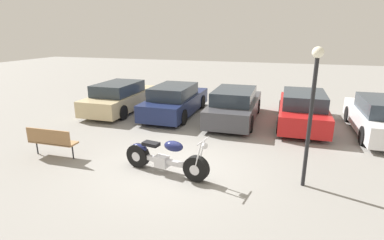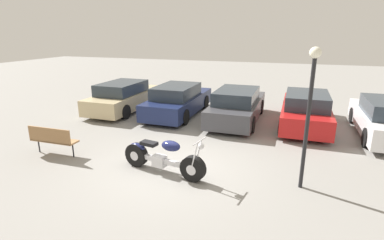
{
  "view_description": "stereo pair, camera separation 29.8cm",
  "coord_description": "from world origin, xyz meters",
  "px_view_note": "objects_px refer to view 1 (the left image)",
  "views": [
    {
      "loc": [
        2.68,
        -6.93,
        3.54
      ],
      "look_at": [
        -0.02,
        1.75,
        0.85
      ],
      "focal_mm": 28.0,
      "sensor_mm": 36.0,
      "label": 1
    },
    {
      "loc": [
        2.96,
        -6.84,
        3.54
      ],
      "look_at": [
        -0.02,
        1.75,
        0.85
      ],
      "focal_mm": 28.0,
      "sensor_mm": 36.0,
      "label": 2
    }
  ],
  "objects_px": {
    "motorcycle": "(165,158)",
    "lamp_post": "(313,98)",
    "parked_car_champagne": "(121,97)",
    "parked_car_white": "(382,117)",
    "parked_car_red": "(302,109)",
    "parked_car_dark_grey": "(235,105)",
    "park_bench": "(51,140)",
    "parked_car_navy": "(175,101)"
  },
  "relations": [
    {
      "from": "motorcycle",
      "to": "lamp_post",
      "type": "height_order",
      "value": "lamp_post"
    },
    {
      "from": "parked_car_champagne",
      "to": "parked_car_white",
      "type": "distance_m",
      "value": 10.54
    },
    {
      "from": "parked_car_red",
      "to": "parked_car_champagne",
      "type": "bearing_deg",
      "value": -178.99
    },
    {
      "from": "parked_car_dark_grey",
      "to": "park_bench",
      "type": "xyz_separation_m",
      "value": [
        -4.43,
        -5.37,
        -0.09
      ]
    },
    {
      "from": "park_bench",
      "to": "lamp_post",
      "type": "height_order",
      "value": "lamp_post"
    },
    {
      "from": "parked_car_red",
      "to": "parked_car_white",
      "type": "bearing_deg",
      "value": -8.75
    },
    {
      "from": "park_bench",
      "to": "lamp_post",
      "type": "distance_m",
      "value": 7.11
    },
    {
      "from": "parked_car_navy",
      "to": "parked_car_red",
      "type": "height_order",
      "value": "same"
    },
    {
      "from": "motorcycle",
      "to": "lamp_post",
      "type": "xyz_separation_m",
      "value": [
        3.4,
        0.37,
        1.71
      ]
    },
    {
      "from": "motorcycle",
      "to": "park_bench",
      "type": "height_order",
      "value": "motorcycle"
    },
    {
      "from": "parked_car_dark_grey",
      "to": "parked_car_red",
      "type": "bearing_deg",
      "value": 3.7
    },
    {
      "from": "motorcycle",
      "to": "parked_car_white",
      "type": "distance_m",
      "value": 8.02
    },
    {
      "from": "parked_car_white",
      "to": "park_bench",
      "type": "xyz_separation_m",
      "value": [
        -9.69,
        -5.13,
        -0.09
      ]
    },
    {
      "from": "park_bench",
      "to": "lamp_post",
      "type": "bearing_deg",
      "value": 3.34
    },
    {
      "from": "parked_car_navy",
      "to": "parked_car_red",
      "type": "xyz_separation_m",
      "value": [
        5.27,
        0.06,
        0.0
      ]
    },
    {
      "from": "parked_car_navy",
      "to": "park_bench",
      "type": "xyz_separation_m",
      "value": [
        -1.79,
        -5.48,
        -0.09
      ]
    },
    {
      "from": "parked_car_dark_grey",
      "to": "parked_car_red",
      "type": "xyz_separation_m",
      "value": [
        2.63,
        0.17,
        0.0
      ]
    },
    {
      "from": "parked_car_white",
      "to": "parked_car_champagne",
      "type": "bearing_deg",
      "value": 178.55
    },
    {
      "from": "parked_car_red",
      "to": "lamp_post",
      "type": "bearing_deg",
      "value": -91.58
    },
    {
      "from": "parked_car_navy",
      "to": "parked_car_white",
      "type": "xyz_separation_m",
      "value": [
        7.9,
        -0.35,
        0.0
      ]
    },
    {
      "from": "parked_car_dark_grey",
      "to": "parked_car_white",
      "type": "height_order",
      "value": "same"
    },
    {
      "from": "parked_car_red",
      "to": "parked_car_white",
      "type": "relative_size",
      "value": 1.0
    },
    {
      "from": "motorcycle",
      "to": "parked_car_dark_grey",
      "type": "distance_m",
      "value": 5.42
    },
    {
      "from": "parked_car_champagne",
      "to": "parked_car_red",
      "type": "relative_size",
      "value": 1.0
    },
    {
      "from": "parked_car_navy",
      "to": "parked_car_dark_grey",
      "type": "relative_size",
      "value": 1.0
    },
    {
      "from": "parked_car_white",
      "to": "park_bench",
      "type": "bearing_deg",
      "value": -152.09
    },
    {
      "from": "lamp_post",
      "to": "parked_car_navy",
      "type": "bearing_deg",
      "value": 135.27
    },
    {
      "from": "motorcycle",
      "to": "lamp_post",
      "type": "distance_m",
      "value": 3.83
    },
    {
      "from": "parked_car_champagne",
      "to": "parked_car_navy",
      "type": "bearing_deg",
      "value": 1.8
    },
    {
      "from": "parked_car_champagne",
      "to": "parked_car_navy",
      "type": "xyz_separation_m",
      "value": [
        2.63,
        0.08,
        0.0
      ]
    },
    {
      "from": "parked_car_navy",
      "to": "park_bench",
      "type": "distance_m",
      "value": 5.77
    },
    {
      "from": "parked_car_champagne",
      "to": "parked_car_dark_grey",
      "type": "bearing_deg",
      "value": -0.34
    },
    {
      "from": "parked_car_red",
      "to": "lamp_post",
      "type": "distance_m",
      "value": 5.35
    },
    {
      "from": "motorcycle",
      "to": "parked_car_navy",
      "type": "distance_m",
      "value": 5.72
    },
    {
      "from": "park_bench",
      "to": "parked_car_white",
      "type": "bearing_deg",
      "value": 27.91
    },
    {
      "from": "motorcycle",
      "to": "parked_car_red",
      "type": "relative_size",
      "value": 0.53
    },
    {
      "from": "motorcycle",
      "to": "parked_car_red",
      "type": "distance_m",
      "value": 6.55
    },
    {
      "from": "parked_car_champagne",
      "to": "parked_car_dark_grey",
      "type": "height_order",
      "value": "same"
    },
    {
      "from": "parked_car_champagne",
      "to": "parked_car_navy",
      "type": "distance_m",
      "value": 2.64
    },
    {
      "from": "motorcycle",
      "to": "parked_car_champagne",
      "type": "relative_size",
      "value": 0.53
    },
    {
      "from": "motorcycle",
      "to": "parked_car_navy",
      "type": "xyz_separation_m",
      "value": [
        -1.73,
        5.45,
        0.22
      ]
    },
    {
      "from": "motorcycle",
      "to": "parked_car_dark_grey",
      "type": "bearing_deg",
      "value": 80.34
    }
  ]
}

